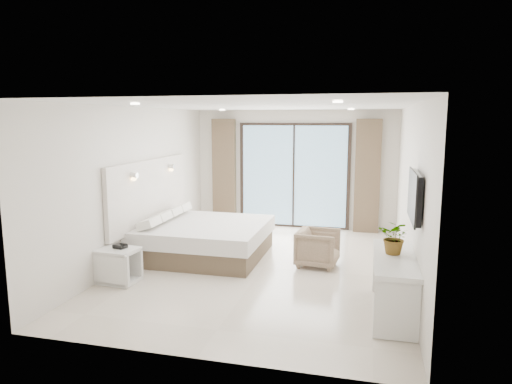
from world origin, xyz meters
TOP-DOWN VIEW (x-y plane):
  - ground at (0.00, 0.00)m, footprint 6.20×6.20m
  - room_shell at (-0.20, 0.76)m, footprint 4.62×6.22m
  - bed at (-1.21, 0.39)m, footprint 2.19×2.09m
  - nightstand at (-2.00, -1.24)m, footprint 0.61×0.52m
  - phone at (-1.98, -1.19)m, footprint 0.21×0.18m
  - console_desk at (2.04, -1.43)m, footprint 0.52×1.65m
  - plant at (2.04, -1.34)m, footprint 0.54×0.56m
  - armchair at (0.88, 0.31)m, footprint 0.69×0.73m

SIDE VIEW (x-z plane):
  - ground at x=0.00m, z-range 0.00..0.00m
  - nightstand at x=-2.00m, z-range 0.00..0.53m
  - bed at x=-1.21m, z-range -0.05..0.70m
  - armchair at x=0.88m, z-range 0.00..0.69m
  - phone at x=-1.98m, z-range 0.53..0.59m
  - console_desk at x=2.04m, z-range 0.18..0.95m
  - plant at x=2.04m, z-range 0.77..1.12m
  - room_shell at x=-0.20m, z-range 0.22..2.94m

